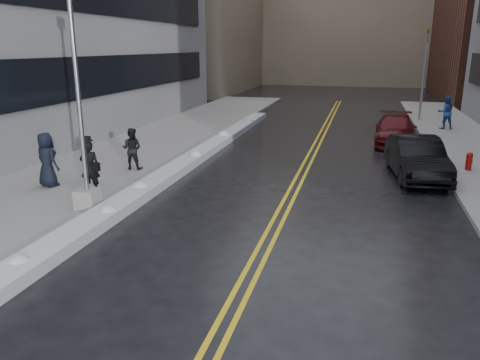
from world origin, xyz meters
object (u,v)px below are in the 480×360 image
Objects in this scene: car_black at (417,158)px; pedestrian_fedora at (90,167)px; lamppost at (82,132)px; traffic_signal at (424,71)px; pedestrian_c at (47,160)px; fire_hydrant at (469,160)px; pedestrian_east at (446,112)px; car_maroon at (395,130)px; pedestrian_b at (132,149)px.

pedestrian_fedora is at bearing -160.98° from car_black.
traffic_signal is (11.80, 22.00, 0.87)m from lamppost.
pedestrian_fedora is at bearing -170.74° from pedestrian_c.
fire_hydrant is 2.46m from car_black.
pedestrian_c reaches higher than pedestrian_fedora.
car_maroon is (-3.10, -4.67, -0.41)m from pedestrian_east.
fire_hydrant is 0.15× the size of car_black.
pedestrian_fedora is 3.32m from pedestrian_b.
car_maroon is at bearing 46.33° from pedestrian_east.
pedestrian_east is 0.39× the size of car_maroon.
pedestrian_c is at bearing 36.72° from pedestrian_east.
pedestrian_fedora reaches higher than car_black.
traffic_signal reaches higher than pedestrian_east.
pedestrian_b is at bearing 100.80° from lamppost.
pedestrian_fedora reaches higher than pedestrian_b.
car_black is at bearing -150.71° from fire_hydrant.
pedestrian_b is 11.26m from car_black.
lamppost reaches higher than pedestrian_c.
pedestrian_b is 0.35× the size of car_black.
pedestrian_fedora is 0.36× the size of car_maroon.
pedestrian_c is at bearing 53.47° from pedestrian_b.
car_maroon is at bearing -117.09° from pedestrian_c.
pedestrian_b is 0.85× the size of pedestrian_east.
pedestrian_b is at bearing -126.32° from traffic_signal.
pedestrian_b is (-13.20, -3.28, 0.44)m from fire_hydrant.
traffic_signal reaches higher than car_black.
pedestrian_c is at bearing 146.70° from lamppost.
pedestrian_east is (15.52, 16.54, 0.02)m from pedestrian_c.
pedestrian_east is (1.06, -3.71, -2.26)m from traffic_signal.
car_black is (-2.69, -11.49, -0.35)m from pedestrian_east.
car_black is at bearing -167.98° from pedestrian_fedora.
car_maroon is at bearing -144.98° from pedestrian_fedora.
car_black is 0.96× the size of car_maroon.
pedestrian_b is at bearing 34.49° from pedestrian_east.
pedestrian_fedora is 1.94m from pedestrian_c.
pedestrian_b is (-0.90, 4.72, -1.54)m from lamppost.
traffic_signal is 15.51m from car_black.
lamppost is 5.05m from pedestrian_b.
pedestrian_fedora is 0.93× the size of pedestrian_c.
pedestrian_c is (-1.91, 0.34, 0.07)m from pedestrian_fedora.
car_maroon is (10.66, 8.89, -0.26)m from pedestrian_b.
car_maroon is at bearing 114.36° from fire_hydrant.
lamppost reaches higher than pedestrian_fedora.
lamppost is 16.85m from car_maroon.
pedestrian_c is at bearing -24.21° from pedestrian_fedora.
traffic_signal is 4.47m from pedestrian_east.
lamppost is at bearing 165.90° from pedestrian_c.
traffic_signal reaches higher than car_maroon.
pedestrian_fedora is 1.07× the size of pedestrian_b.
pedestrian_fedora is at bearing 86.70° from pedestrian_b.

